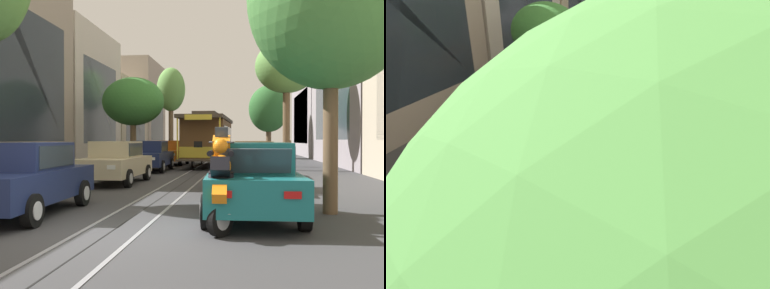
% 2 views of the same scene
% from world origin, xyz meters
% --- Properties ---
extents(ground_plane, '(160.00, 160.00, 0.00)m').
position_xyz_m(ground_plane, '(0.00, 19.23, 0.00)').
color(ground_plane, '#38383A').
extents(trolley_track_rails, '(1.14, 56.08, 0.01)m').
position_xyz_m(trolley_track_rails, '(0.00, 22.04, 0.00)').
color(trolley_track_rails, gray).
rests_on(trolley_track_rails, ground).
extents(building_facade_left, '(5.32, 47.78, 10.51)m').
position_xyz_m(building_facade_left, '(-10.24, 22.93, 4.56)').
color(building_facade_left, gray).
rests_on(building_facade_left, ground).
extents(building_facade_right, '(5.87, 47.78, 10.97)m').
position_xyz_m(building_facade_right, '(10.52, 21.53, 5.10)').
color(building_facade_right, '#BCAD93').
rests_on(building_facade_right, ground).
extents(parked_car_navy_near_left, '(2.09, 4.40, 1.58)m').
position_xyz_m(parked_car_navy_near_left, '(-2.48, 1.59, 0.80)').
color(parked_car_navy_near_left, '#19234C').
rests_on(parked_car_navy_near_left, ground).
extents(parked_car_beige_second_left, '(2.03, 4.37, 1.58)m').
position_xyz_m(parked_car_beige_second_left, '(-2.49, 8.35, 0.80)').
color(parked_car_beige_second_left, '#C1B28E').
rests_on(parked_car_beige_second_left, ground).
extents(parked_car_navy_mid_left, '(2.04, 4.38, 1.58)m').
position_xyz_m(parked_car_navy_mid_left, '(-2.61, 14.66, 0.80)').
color(parked_car_navy_mid_left, '#19234C').
rests_on(parked_car_navy_mid_left, ground).
extents(parked_car_orange_fourth_left, '(2.06, 4.39, 1.58)m').
position_xyz_m(parked_car_orange_fourth_left, '(-2.54, 20.42, 0.80)').
color(parked_car_orange_fourth_left, orange).
rests_on(parked_car_orange_fourth_left, ground).
extents(parked_car_beige_fifth_left, '(2.13, 4.42, 1.58)m').
position_xyz_m(parked_car_beige_fifth_left, '(-2.68, 26.97, 0.80)').
color(parked_car_beige_fifth_left, '#C1B28E').
rests_on(parked_car_beige_fifth_left, ground).
extents(parked_car_teal_near_right, '(2.10, 4.40, 1.58)m').
position_xyz_m(parked_car_teal_near_right, '(2.51, 1.88, 0.80)').
color(parked_car_teal_near_right, '#196B70').
rests_on(parked_car_teal_near_right, ground).
extents(parked_car_brown_second_right, '(2.12, 4.41, 1.58)m').
position_xyz_m(parked_car_brown_second_right, '(2.54, 7.30, 0.80)').
color(parked_car_brown_second_right, brown).
rests_on(parked_car_brown_second_right, ground).
extents(parked_car_brown_mid_right, '(2.05, 4.38, 1.58)m').
position_xyz_m(parked_car_brown_mid_right, '(2.66, 12.21, 0.80)').
color(parked_car_brown_mid_right, brown).
rests_on(parked_car_brown_mid_right, ground).
extents(street_tree_kerb_left_second, '(3.65, 2.92, 5.29)m').
position_xyz_m(street_tree_kerb_left_second, '(-4.21, 17.17, 3.85)').
color(street_tree_kerb_left_second, brown).
rests_on(street_tree_kerb_left_second, ground).
extents(street_tree_kerb_left_mid, '(2.48, 2.47, 7.88)m').
position_xyz_m(street_tree_kerb_left_mid, '(-4.14, 29.37, 5.86)').
color(street_tree_kerb_left_mid, brown).
rests_on(street_tree_kerb_left_mid, ground).
extents(street_tree_kerb_right_second, '(3.35, 2.89, 7.02)m').
position_xyz_m(street_tree_kerb_right_second, '(4.50, 16.13, 5.50)').
color(street_tree_kerb_right_second, brown).
rests_on(street_tree_kerb_right_second, ground).
extents(street_tree_kerb_right_mid, '(3.49, 3.00, 6.41)m').
position_xyz_m(street_tree_kerb_right_mid, '(4.29, 30.85, 4.32)').
color(street_tree_kerb_right_mid, brown).
rests_on(street_tree_kerb_right_mid, ground).
extents(cable_car_trolley, '(2.78, 9.17, 3.28)m').
position_xyz_m(cable_car_trolley, '(-0.00, 19.71, 1.66)').
color(cable_car_trolley, brown).
rests_on(cable_car_trolley, ground).
extents(motorcycle_with_rider, '(0.49, 1.83, 1.88)m').
position_xyz_m(motorcycle_with_rider, '(1.95, 0.33, 0.98)').
color(motorcycle_with_rider, black).
rests_on(motorcycle_with_rider, ground).
extents(pedestrian_on_left_pavement, '(0.55, 0.40, 1.62)m').
position_xyz_m(pedestrian_on_left_pavement, '(4.96, 19.22, 0.92)').
color(pedestrian_on_left_pavement, '#4C4233').
rests_on(pedestrian_on_left_pavement, ground).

